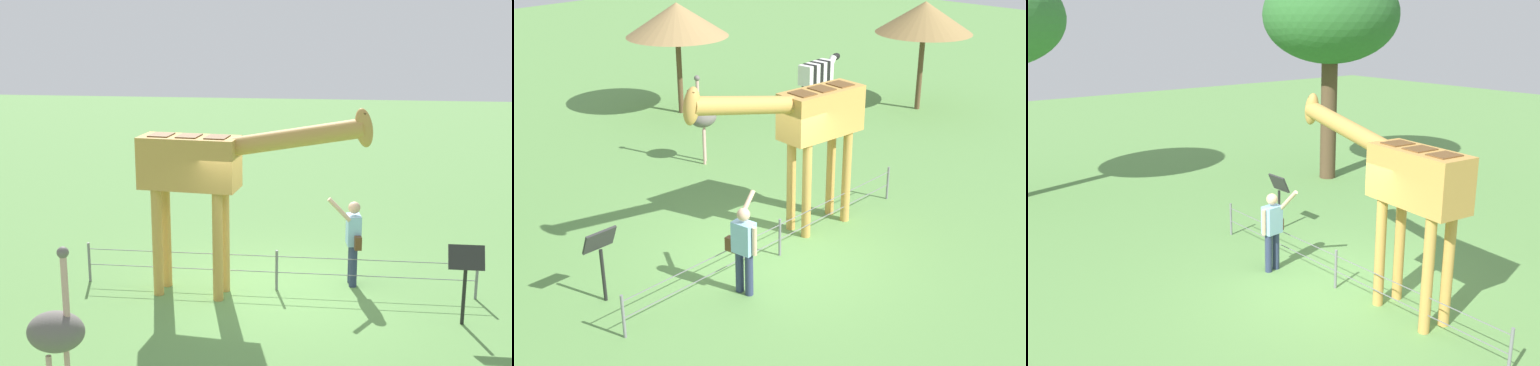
% 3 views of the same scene
% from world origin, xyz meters
% --- Properties ---
extents(ground_plane, '(60.00, 60.00, 0.00)m').
position_xyz_m(ground_plane, '(0.00, 0.00, 0.00)').
color(ground_plane, '#60934C').
extents(giraffe, '(4.03, 0.91, 3.43)m').
position_xyz_m(giraffe, '(-1.14, -0.28, 2.26)').
color(giraffe, '#C69347').
rests_on(giraffe, ground_plane).
extents(visitor, '(0.64, 0.58, 1.70)m').
position_xyz_m(visitor, '(1.35, 0.49, 0.90)').
color(visitor, navy).
rests_on(visitor, ground_plane).
extents(zebra, '(1.82, 0.51, 1.66)m').
position_xyz_m(zebra, '(-7.34, -5.13, 1.16)').
color(zebra, black).
rests_on(zebra, ground_plane).
extents(ostrich, '(0.70, 0.56, 2.25)m').
position_xyz_m(ostrich, '(-2.21, -4.49, 1.18)').
color(ostrich, '#CC9E93').
rests_on(ostrich, ground_plane).
extents(shade_hut_near, '(2.87, 2.87, 3.26)m').
position_xyz_m(shade_hut_near, '(-9.77, -3.09, 2.79)').
color(shade_hut_near, brown).
rests_on(shade_hut_near, ground_plane).
extents(shade_hut_far, '(3.00, 3.00, 3.29)m').
position_xyz_m(shade_hut_far, '(-4.51, -8.12, 2.80)').
color(shade_hut_far, brown).
rests_on(shade_hut_far, ground_plane).
extents(info_sign, '(0.56, 0.21, 1.32)m').
position_xyz_m(info_sign, '(3.10, -1.02, 0.95)').
color(info_sign, black).
rests_on(info_sign, ground_plane).
extents(wire_fence, '(7.05, 0.05, 0.75)m').
position_xyz_m(wire_fence, '(0.00, 0.06, 0.40)').
color(wire_fence, slate).
rests_on(wire_fence, ground_plane).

